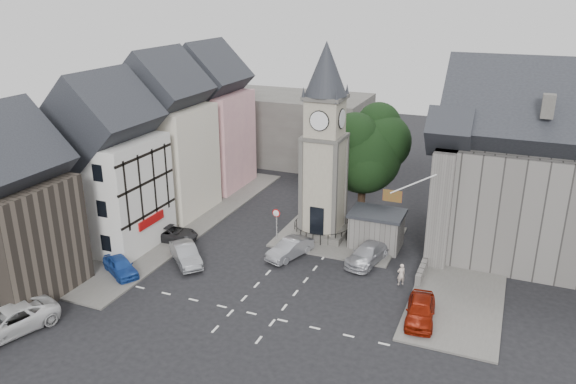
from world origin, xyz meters
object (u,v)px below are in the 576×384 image
at_px(pedestrian, 401,274).
at_px(stone_shelter, 376,229).
at_px(car_west_blue, 120,266).
at_px(clock_tower, 324,144).
at_px(car_east_red, 420,310).

bearing_deg(pedestrian, stone_shelter, -96.67).
bearing_deg(car_west_blue, pedestrian, -41.19).
height_order(clock_tower, car_west_blue, clock_tower).
relative_size(clock_tower, pedestrian, 9.86).
bearing_deg(car_east_red, clock_tower, 129.13).
bearing_deg(clock_tower, stone_shelter, -5.84).
bearing_deg(car_east_red, pedestrian, 111.16).
relative_size(clock_tower, car_west_blue, 4.11).
bearing_deg(clock_tower, car_west_blue, -132.89).
relative_size(stone_shelter, car_east_red, 0.98).
xyz_separation_m(stone_shelter, pedestrian, (3.20, -5.50, -0.72)).
bearing_deg(pedestrian, clock_tower, -73.69).
xyz_separation_m(stone_shelter, car_east_red, (5.30, -9.63, -0.80)).
xyz_separation_m(clock_tower, car_west_blue, (-11.50, -12.38, -7.45)).
bearing_deg(car_east_red, stone_shelter, 113.02).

